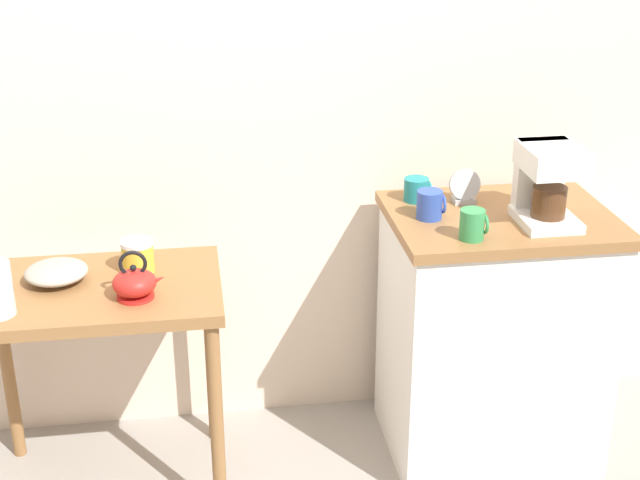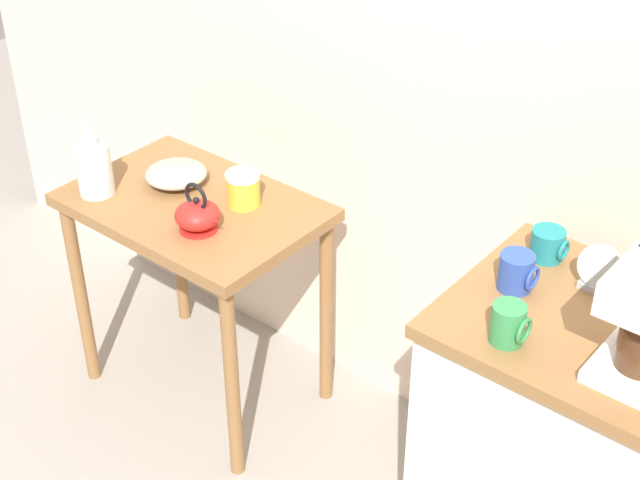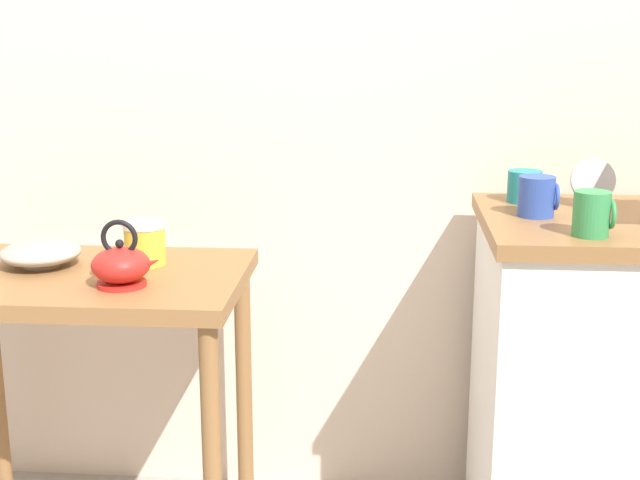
{
  "view_description": "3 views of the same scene",
  "coord_description": "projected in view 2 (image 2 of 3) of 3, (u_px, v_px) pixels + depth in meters",
  "views": [
    {
      "loc": [
        -0.28,
        -2.69,
        2.03
      ],
      "look_at": [
        0.11,
        -0.06,
        0.89
      ],
      "focal_mm": 51.41,
      "sensor_mm": 36.0,
      "label": 1
    },
    {
      "loc": [
        1.27,
        -1.69,
        2.25
      ],
      "look_at": [
        -0.04,
        -0.08,
        0.88
      ],
      "focal_mm": 52.26,
      "sensor_mm": 36.0,
      "label": 2
    },
    {
      "loc": [
        0.14,
        -2.04,
        1.36
      ],
      "look_at": [
        -0.02,
        -0.02,
        0.85
      ],
      "focal_mm": 49.46,
      "sensor_mm": 36.0,
      "label": 3
    }
  ],
  "objects": [
    {
      "name": "teakettle",
      "position": [
        198.0,
        215.0,
        2.72
      ],
      "size": [
        0.17,
        0.13,
        0.16
      ],
      "color": "red",
      "rests_on": "wooden_table"
    },
    {
      "name": "table_clock",
      "position": [
        599.0,
        271.0,
        2.22
      ],
      "size": [
        0.11,
        0.05,
        0.12
      ],
      "color": "#B2B5BA",
      "rests_on": "kitchen_counter"
    },
    {
      "name": "kitchen_counter",
      "position": [
        579.0,
        468.0,
        2.37
      ],
      "size": [
        0.74,
        0.57,
        0.91
      ],
      "color": "white",
      "rests_on": "ground_plane"
    },
    {
      "name": "canister_enamel",
      "position": [
        243.0,
        189.0,
        2.84
      ],
      "size": [
        0.11,
        0.11,
        0.11
      ],
      "color": "gold",
      "rests_on": "wooden_table"
    },
    {
      "name": "glass_carafe_vase",
      "position": [
        94.0,
        168.0,
        2.88
      ],
      "size": [
        0.11,
        0.11,
        0.25
      ],
      "color": "silver",
      "rests_on": "wooden_table"
    },
    {
      "name": "mug_blue",
      "position": [
        517.0,
        272.0,
        2.23
      ],
      "size": [
        0.09,
        0.08,
        0.09
      ],
      "color": "#2D4CAD",
      "rests_on": "kitchen_counter"
    },
    {
      "name": "ground_plane",
      "position": [
        346.0,
        460.0,
        3.01
      ],
      "size": [
        8.0,
        8.0,
        0.0
      ],
      "primitive_type": "plane",
      "color": "gray"
    },
    {
      "name": "wooden_table",
      "position": [
        195.0,
        233.0,
        2.95
      ],
      "size": [
        0.79,
        0.53,
        0.76
      ],
      "color": "olive",
      "rests_on": "ground_plane"
    },
    {
      "name": "bowl_stoneware",
      "position": [
        176.0,
        174.0,
        2.96
      ],
      "size": [
        0.2,
        0.2,
        0.06
      ],
      "color": "#9E998C",
      "rests_on": "wooden_table"
    },
    {
      "name": "mug_dark_teal",
      "position": [
        548.0,
        245.0,
        2.34
      ],
      "size": [
        0.09,
        0.09,
        0.08
      ],
      "color": "teal",
      "rests_on": "kitchen_counter"
    },
    {
      "name": "back_wall",
      "position": [
        479.0,
        14.0,
        2.45
      ],
      "size": [
        4.4,
        0.1,
        2.8
      ],
      "primitive_type": "cube",
      "color": "beige",
      "rests_on": "ground_plane"
    },
    {
      "name": "mug_tall_green",
      "position": [
        509.0,
        324.0,
        2.06
      ],
      "size": [
        0.08,
        0.08,
        0.1
      ],
      "color": "#338C4C",
      "rests_on": "kitchen_counter"
    }
  ]
}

